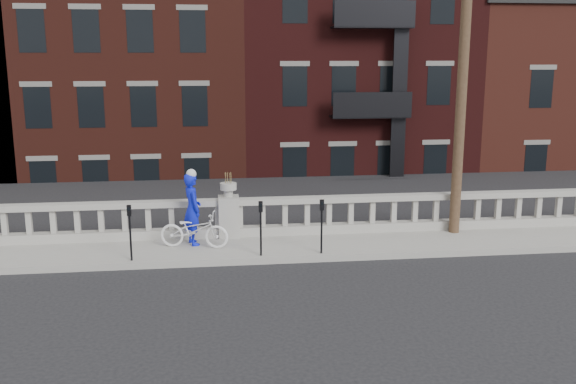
# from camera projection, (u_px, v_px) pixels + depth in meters

# --- Properties ---
(ground) EXTENTS (120.00, 120.00, 0.00)m
(ground) POSITION_uv_depth(u_px,v_px,m) (236.00, 295.00, 13.57)
(ground) COLOR black
(ground) RESTS_ON ground
(sidewalk) EXTENTS (32.00, 2.20, 0.15)m
(sidewalk) POSITION_uv_depth(u_px,v_px,m) (231.00, 249.00, 16.47)
(sidewalk) COLOR gray
(sidewalk) RESTS_ON ground
(balustrade) EXTENTS (28.00, 0.34, 1.03)m
(balustrade) POSITION_uv_depth(u_px,v_px,m) (229.00, 219.00, 17.27)
(balustrade) COLOR gray
(balustrade) RESTS_ON sidewalk
(planter_pedestal) EXTENTS (0.55, 0.55, 1.76)m
(planter_pedestal) POSITION_uv_depth(u_px,v_px,m) (229.00, 212.00, 17.23)
(planter_pedestal) COLOR gray
(planter_pedestal) RESTS_ON sidewalk
(lower_level) EXTENTS (80.00, 44.00, 20.80)m
(lower_level) POSITION_uv_depth(u_px,v_px,m) (227.00, 97.00, 35.43)
(lower_level) COLOR #605E59
(lower_level) RESTS_ON ground
(utility_pole) EXTENTS (1.60, 0.28, 10.00)m
(utility_pole) POSITION_uv_depth(u_px,v_px,m) (464.00, 44.00, 16.70)
(utility_pole) COLOR #422D1E
(utility_pole) RESTS_ON sidewalk
(parking_meter_b) EXTENTS (0.10, 0.09, 1.36)m
(parking_meter_b) POSITION_uv_depth(u_px,v_px,m) (130.00, 226.00, 15.16)
(parking_meter_b) COLOR black
(parking_meter_b) RESTS_ON sidewalk
(parking_meter_c) EXTENTS (0.10, 0.09, 1.36)m
(parking_meter_c) POSITION_uv_depth(u_px,v_px,m) (261.00, 222.00, 15.53)
(parking_meter_c) COLOR black
(parking_meter_c) RESTS_ON sidewalk
(parking_meter_d) EXTENTS (0.10, 0.09, 1.36)m
(parking_meter_d) POSITION_uv_depth(u_px,v_px,m) (322.00, 220.00, 15.71)
(parking_meter_d) COLOR black
(parking_meter_d) RESTS_ON sidewalk
(bicycle) EXTENTS (1.86, 1.01, 0.93)m
(bicycle) POSITION_uv_depth(u_px,v_px,m) (194.00, 230.00, 16.28)
(bicycle) COLOR white
(bicycle) RESTS_ON sidewalk
(cyclist) EXTENTS (0.64, 0.79, 1.87)m
(cyclist) POSITION_uv_depth(u_px,v_px,m) (192.00, 209.00, 16.47)
(cyclist) COLOR #0D19D1
(cyclist) RESTS_ON sidewalk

